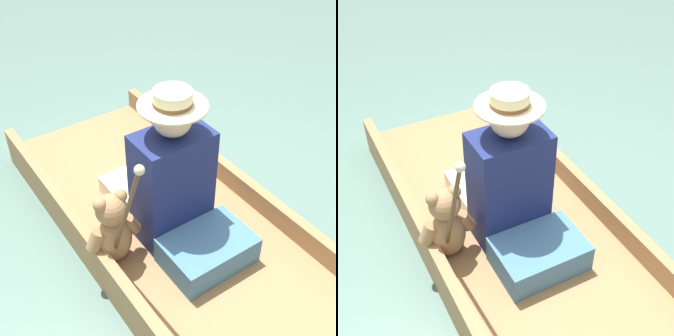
# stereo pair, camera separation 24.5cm
# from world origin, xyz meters

# --- Properties ---
(ground_plane) EXTENTS (16.00, 16.00, 0.00)m
(ground_plane) POSITION_xyz_m (0.00, 0.00, 0.00)
(ground_plane) COLOR slate
(punt_boat) EXTENTS (1.07, 2.77, 0.27)m
(punt_boat) POSITION_xyz_m (0.00, 0.00, 0.08)
(punt_boat) COLOR #997047
(punt_boat) RESTS_ON ground_plane
(seat_cushion) EXTENTS (0.46, 0.32, 0.16)m
(seat_cushion) POSITION_xyz_m (-0.01, -0.24, 0.21)
(seat_cushion) COLOR teal
(seat_cushion) RESTS_ON punt_boat
(seated_person) EXTENTS (0.40, 0.71, 0.91)m
(seated_person) POSITION_xyz_m (-0.04, 0.11, 0.48)
(seated_person) COLOR white
(seated_person) RESTS_ON punt_boat
(teddy_bear) EXTENTS (0.32, 0.19, 0.46)m
(teddy_bear) POSITION_xyz_m (-0.40, 0.06, 0.35)
(teddy_bear) COLOR #9E754C
(teddy_bear) RESTS_ON punt_boat
(wine_glass) EXTENTS (0.09, 0.09, 0.09)m
(wine_glass) POSITION_xyz_m (0.36, 0.44, 0.20)
(wine_glass) COLOR silver
(wine_glass) RESTS_ON punt_boat
(walking_cane) EXTENTS (0.04, 0.37, 0.87)m
(walking_cane) POSITION_xyz_m (-0.43, -0.15, 0.64)
(walking_cane) COLOR brown
(walking_cane) RESTS_ON punt_boat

